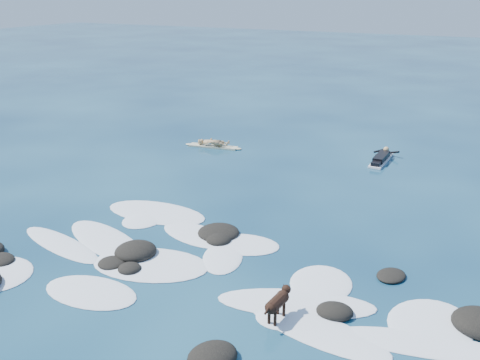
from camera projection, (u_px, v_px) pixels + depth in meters
The scene contains 6 objects.
ground at pixel (229, 261), 15.38m from camera, with size 160.00×160.00×0.00m, color #0A2642.
reef_rocks at pixel (174, 282), 14.08m from camera, with size 14.78×7.17×0.55m.
breaking_foam at pixel (198, 267), 15.03m from camera, with size 14.65×7.62×0.12m.
standing_surfer_rig at pixel (213, 134), 25.96m from camera, with size 2.92×0.89×1.66m.
paddling_surfer_rig at pixel (381, 158), 24.02m from camera, with size 1.21×2.69×0.47m.
dog at pixel (278, 301), 12.46m from camera, with size 0.38×1.23×0.78m.
Camera 1 is at (6.46, -12.04, 7.44)m, focal length 40.00 mm.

